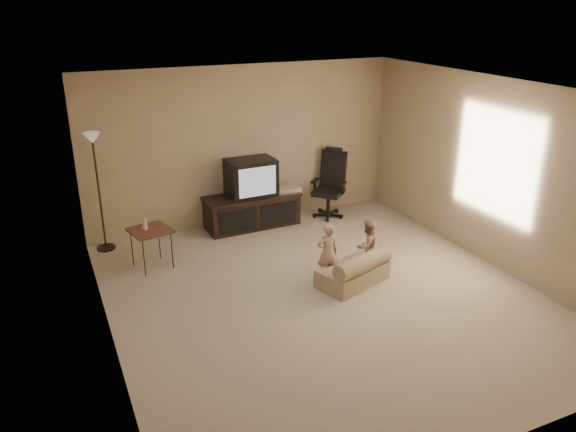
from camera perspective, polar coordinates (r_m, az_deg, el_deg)
name	(u,v)px	position (r m, az deg, el deg)	size (l,w,h in m)	color
floor	(324,296)	(6.97, 3.71, -8.13)	(5.50, 5.50, 0.00)	#B8AD92
room_shell	(327,178)	(6.36, 4.03, 3.87)	(5.50, 5.50, 5.50)	silver
tv_stand	(252,199)	(8.86, -3.66, 1.74)	(1.56, 0.62, 1.10)	black
office_chair	(330,192)	(9.33, 4.27, 2.42)	(0.74, 0.74, 1.14)	black
side_table	(150,231)	(7.67, -13.88, -1.46)	(0.59, 0.59, 0.74)	brown
floor_lamp	(96,166)	(8.20, -18.96, 4.84)	(0.27, 0.27, 1.72)	black
child_sofa	(355,271)	(7.20, 6.87, -5.59)	(1.03, 0.78, 0.45)	tan
toddler_left	(328,253)	(7.16, 4.04, -3.77)	(0.29, 0.21, 0.78)	tan
toddler_right	(367,246)	(7.47, 8.06, -3.01)	(0.36, 0.20, 0.74)	tan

